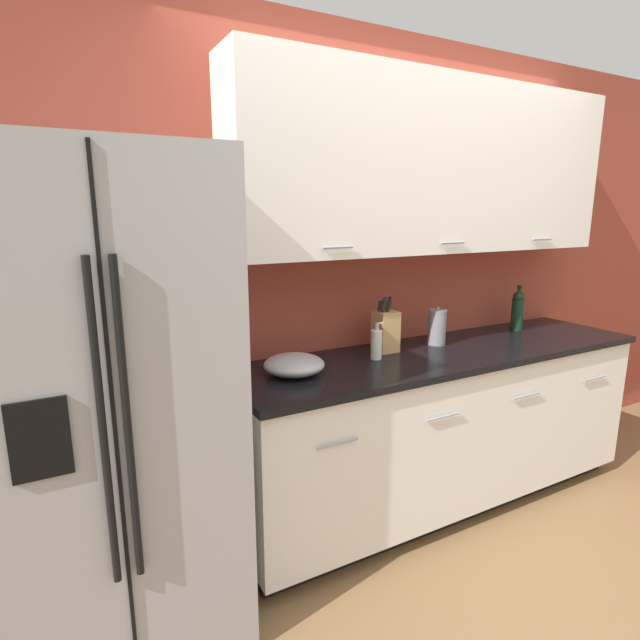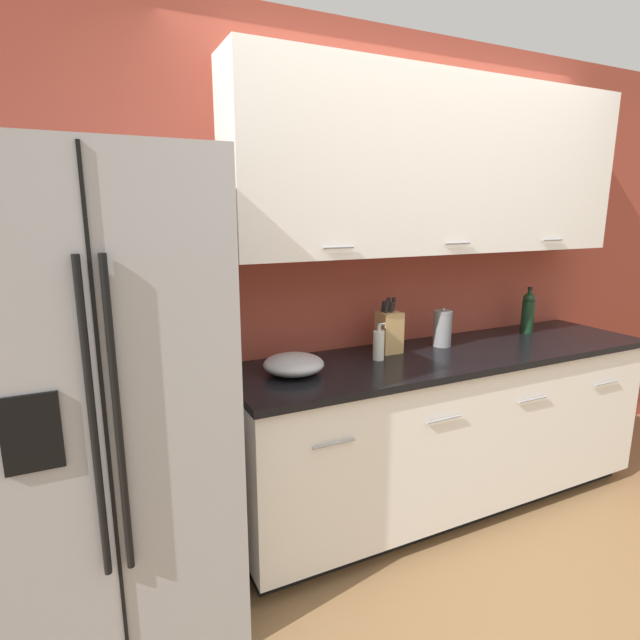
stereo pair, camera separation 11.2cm
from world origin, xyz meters
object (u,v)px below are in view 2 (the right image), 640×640
wine_bottle (528,312)px  refrigerator (102,406)px  knife_block (389,331)px  steel_canister (442,328)px  soap_dispenser (379,345)px  mixing_bowl (294,364)px

wine_bottle → refrigerator: bearing=-175.0°
knife_block → steel_canister: size_ratio=1.37×
knife_block → wine_bottle: size_ratio=1.04×
knife_block → soap_dispenser: size_ratio=1.56×
soap_dispenser → mixing_bowl: 0.48m
soap_dispenser → steel_canister: (0.47, 0.07, 0.02)m
soap_dispenser → steel_canister: 0.47m
knife_block → steel_canister: bearing=-3.8°
refrigerator → mixing_bowl: refrigerator is taller
soap_dispenser → refrigerator: bearing=-175.1°
knife_block → mixing_bowl: (-0.60, -0.11, -0.07)m
wine_bottle → steel_canister: size_ratio=1.31×
wine_bottle → steel_canister: wine_bottle is taller
refrigerator → soap_dispenser: size_ratio=9.83×
refrigerator → soap_dispenser: bearing=4.9°
refrigerator → knife_block: refrigerator is taller
steel_canister → mixing_bowl: bearing=-174.5°
knife_block → mixing_bowl: bearing=-169.3°
steel_canister → mixing_bowl: size_ratio=0.77×
refrigerator → steel_canister: refrigerator is taller
wine_bottle → soap_dispenser: wine_bottle is taller
soap_dispenser → mixing_bowl: soap_dispenser is taller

